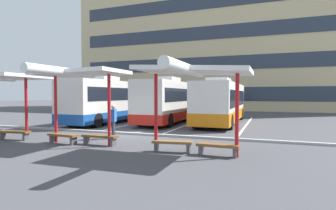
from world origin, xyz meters
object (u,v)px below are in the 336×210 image
(bench_4, at_px, (172,144))
(waiting_passenger_0, at_px, (113,119))
(bench_1, at_px, (14,133))
(bench_3, at_px, (100,138))
(bench_2, at_px, (63,136))
(bench_5, at_px, (218,147))
(coach_bus_1, at_px, (174,101))
(coach_bus_0, at_px, (114,101))
(coach_bus_2, at_px, (221,103))
(waiting_shelter_1, at_px, (77,75))
(waiting_shelter_2, at_px, (193,72))

(bench_4, relative_size, waiting_passenger_0, 0.93)
(bench_1, xyz_separation_m, bench_3, (4.87, 0.29, 0.00))
(bench_2, height_order, bench_5, same)
(coach_bus_1, height_order, bench_1, coach_bus_1)
(bench_3, bearing_deg, coach_bus_0, 118.25)
(bench_3, bearing_deg, coach_bus_2, 72.30)
(coach_bus_0, distance_m, bench_2, 10.37)
(coach_bus_0, distance_m, waiting_shelter_1, 10.75)
(bench_5, bearing_deg, waiting_shelter_2, -164.92)
(coach_bus_0, bearing_deg, bench_3, -61.75)
(bench_3, height_order, bench_5, same)
(coach_bus_2, distance_m, bench_5, 11.84)
(bench_1, relative_size, waiting_shelter_1, 0.40)
(waiting_shelter_2, xyz_separation_m, waiting_passenger_0, (-4.85, 2.35, -2.07))
(waiting_shelter_1, bearing_deg, coach_bus_1, 87.80)
(bench_5, bearing_deg, bench_3, 176.28)
(bench_2, distance_m, bench_4, 5.38)
(coach_bus_0, bearing_deg, waiting_passenger_0, -58.51)
(waiting_shelter_1, height_order, bench_2, waiting_shelter_1)
(coach_bus_2, relative_size, waiting_shelter_2, 2.40)
(coach_bus_0, bearing_deg, waiting_shelter_2, -46.41)
(coach_bus_2, xyz_separation_m, waiting_shelter_1, (-4.50, -11.65, 1.56))
(waiting_passenger_0, bearing_deg, bench_2, -124.86)
(bench_4, bearing_deg, waiting_shelter_2, -18.24)
(coach_bus_0, height_order, bench_4, coach_bus_0)
(coach_bus_0, distance_m, bench_3, 10.81)
(bench_1, height_order, waiting_shelter_2, waiting_shelter_2)
(coach_bus_2, bearing_deg, bench_3, -107.70)
(coach_bus_0, bearing_deg, bench_1, -88.81)
(bench_5, bearing_deg, bench_4, 178.28)
(bench_1, height_order, bench_4, same)
(waiting_shelter_1, bearing_deg, bench_3, 21.73)
(coach_bus_2, distance_m, bench_3, 11.91)
(waiting_shelter_1, bearing_deg, waiting_passenger_0, 75.91)
(bench_1, height_order, bench_3, same)
(coach_bus_1, distance_m, waiting_passenger_0, 9.66)
(bench_5, height_order, waiting_passenger_0, waiting_passenger_0)
(bench_3, relative_size, waiting_shelter_2, 0.38)
(bench_3, xyz_separation_m, bench_4, (3.58, -0.30, -0.00))
(coach_bus_1, height_order, waiting_passenger_0, coach_bus_1)
(coach_bus_0, xyz_separation_m, bench_4, (8.66, -9.74, -1.40))
(bench_4, distance_m, bench_5, 1.80)
(coach_bus_0, relative_size, waiting_passenger_0, 6.45)
(bench_4, distance_m, waiting_passenger_0, 4.51)
(waiting_passenger_0, bearing_deg, waiting_shelter_1, -104.09)
(bench_3, height_order, waiting_shelter_2, waiting_shelter_2)
(coach_bus_1, relative_size, bench_1, 6.71)
(coach_bus_2, relative_size, bench_1, 6.21)
(bench_1, xyz_separation_m, waiting_shelter_1, (3.97, -0.07, 2.82))
(coach_bus_0, height_order, bench_5, coach_bus_0)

